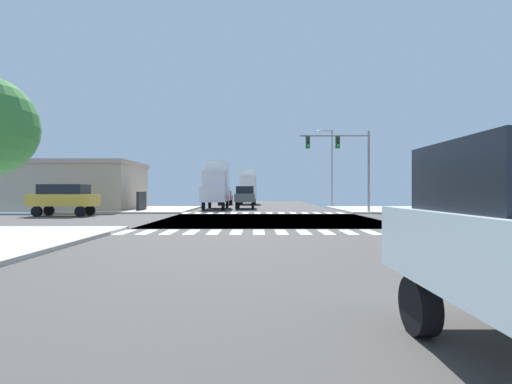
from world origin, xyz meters
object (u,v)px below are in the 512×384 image
object	(u,v)px
box_truck_leading_2	(215,184)
pickup_inner_2	(244,196)
street_lamp	(328,162)
suv_trailing_3	(62,197)
traffic_signal_mast	(341,153)
bank_building	(66,186)
sedan_middle_1	(224,197)
box_truck_farside_1	(247,186)

from	to	relation	value
box_truck_leading_2	pickup_inner_2	size ratio (longest dim) A/B	1.41
street_lamp	suv_trailing_3	distance (m)	27.01
traffic_signal_mast	box_truck_leading_2	xyz separation A→B (m)	(-11.36, 7.36, -2.49)
suv_trailing_3	pickup_inner_2	size ratio (longest dim) A/B	0.90
bank_building	traffic_signal_mast	bearing A→B (deg)	-12.05
street_lamp	sedan_middle_1	world-z (taller)	street_lamp
traffic_signal_mast	pickup_inner_2	xyz separation A→B (m)	(-8.36, 7.37, -3.76)
traffic_signal_mast	suv_trailing_3	bearing A→B (deg)	-170.68
street_lamp	box_truck_farside_1	bearing A→B (deg)	130.94
box_truck_leading_2	suv_trailing_3	distance (m)	14.88
traffic_signal_mast	box_truck_leading_2	bearing A→B (deg)	147.07
box_truck_farside_1	sedan_middle_1	distance (m)	4.45
traffic_signal_mast	street_lamp	world-z (taller)	street_lamp
street_lamp	suv_trailing_3	size ratio (longest dim) A/B	1.91
bank_building	box_truck_leading_2	size ratio (longest dim) A/B	2.10
bank_building	sedan_middle_1	xyz separation A→B (m)	(14.41, 13.30, -1.25)
suv_trailing_3	sedan_middle_1	xyz separation A→B (m)	(10.09, 22.32, -0.28)
street_lamp	box_truck_leading_2	size ratio (longest dim) A/B	1.22
suv_trailing_3	traffic_signal_mast	bearing A→B (deg)	99.32
street_lamp	bank_building	xyz separation A→B (m)	(-26.91, -5.30, -2.82)
street_lamp	box_truck_farside_1	xyz separation A→B (m)	(-9.50, 10.95, -2.62)
box_truck_farside_1	pickup_inner_2	size ratio (longest dim) A/B	1.41
traffic_signal_mast	pickup_inner_2	size ratio (longest dim) A/B	1.35
bank_building	pickup_inner_2	world-z (taller)	bank_building
traffic_signal_mast	box_truck_leading_2	distance (m)	13.76
bank_building	box_truck_leading_2	distance (m)	14.53
street_lamp	bank_building	world-z (taller)	street_lamp
bank_building	suv_trailing_3	xyz separation A→B (m)	(4.31, -9.02, -0.97)
traffic_signal_mast	pickup_inner_2	bearing A→B (deg)	138.58
street_lamp	sedan_middle_1	distance (m)	15.39
box_truck_farside_1	sedan_middle_1	world-z (taller)	box_truck_farside_1
suv_trailing_3	street_lamp	bearing A→B (deg)	122.36
sedan_middle_1	suv_trailing_3	bearing A→B (deg)	65.67
street_lamp	box_truck_leading_2	xyz separation A→B (m)	(-12.50, -3.44, -2.62)
box_truck_leading_2	sedan_middle_1	xyz separation A→B (m)	(0.00, 11.44, -1.45)
bank_building	box_truck_leading_2	xyz separation A→B (m)	(14.41, 1.86, 0.20)
suv_trailing_3	pickup_inner_2	xyz separation A→B (m)	(13.09, 10.89, -0.10)
box_truck_farside_1	box_truck_leading_2	world-z (taller)	same
traffic_signal_mast	bank_building	xyz separation A→B (m)	(-25.76, 5.50, -2.69)
traffic_signal_mast	pickup_inner_2	distance (m)	11.76
box_truck_farside_1	traffic_signal_mast	bearing A→B (deg)	111.02
pickup_inner_2	traffic_signal_mast	bearing A→B (deg)	138.58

